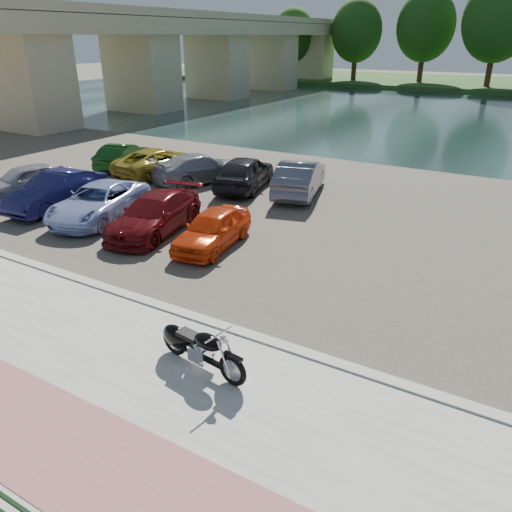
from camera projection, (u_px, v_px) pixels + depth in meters
The scene contains 18 objects.
ground at pixel (180, 379), 10.13m from camera, with size 200.00×200.00×0.00m, color #595447.
promenade at pixel (146, 406), 9.33m from camera, with size 60.00×6.00×0.10m, color #9D9C94.
pink_path at pixel (83, 457), 8.12m from camera, with size 60.00×2.00×0.01m, color #9A5758.
kerb at pixel (233, 331), 11.68m from camera, with size 60.00×0.30×0.14m, color #9D9C94.
parking_lot at pixel (363, 221), 18.78m from camera, with size 60.00×18.00×0.04m, color #443F37.
river at pixel (481, 119), 41.62m from camera, with size 120.00×40.00×0.00m, color #172B29.
bridge at pixel (211, 45), 53.23m from camera, with size 7.00×56.00×8.55m.
motorcycle at pixel (195, 346), 10.26m from camera, with size 2.32×0.78×1.05m.
car_0 at pixel (25, 181), 21.25m from camera, with size 1.64×4.07×1.39m, color #999BA4.
car_1 at pixel (56, 191), 19.82m from camera, with size 1.52×4.35×1.43m, color #181749.
car_2 at pixel (99, 202), 18.70m from camera, with size 2.16×4.69×1.30m, color #9DADE4.
car_3 at pixel (155, 214), 17.41m from camera, with size 1.83×4.51×1.31m, color #5D0D11.
car_4 at pixel (213, 229), 16.20m from camera, with size 1.45×3.61×1.23m, color red.
car_5 at pixel (122, 156), 25.99m from camera, with size 1.35×3.86×1.27m, color #103C11.
car_6 at pixel (158, 162), 24.68m from camera, with size 2.19×4.75×1.32m, color #A28C25.
car_7 at pixel (200, 168), 23.44m from camera, with size 1.87×4.60×1.33m, color gray.
car_8 at pixel (245, 172), 22.35m from camera, with size 1.78×4.42×1.51m, color black.
car_9 at pixel (300, 177), 21.56m from camera, with size 1.59×4.56×1.50m, color #575B68.
Camera 1 is at (5.54, -6.31, 6.40)m, focal length 35.00 mm.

